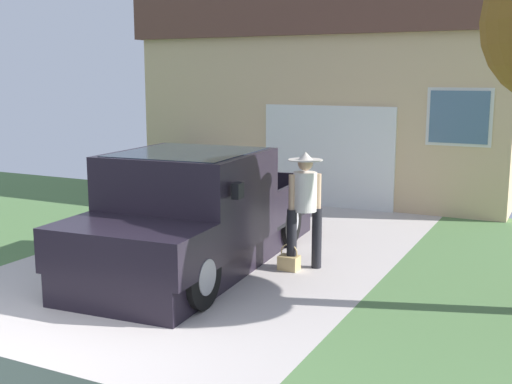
# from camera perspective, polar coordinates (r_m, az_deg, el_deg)

# --- Properties ---
(pickup_truck) EXTENTS (2.36, 5.13, 1.71)m
(pickup_truck) POSITION_cam_1_polar(r_m,az_deg,el_deg) (9.31, -5.75, -2.13)
(pickup_truck) COLOR black
(pickup_truck) RESTS_ON ground
(person_with_hat) EXTENTS (0.49, 0.49, 1.71)m
(person_with_hat) POSITION_cam_1_polar(r_m,az_deg,el_deg) (9.19, 4.36, -0.80)
(person_with_hat) COLOR black
(person_with_hat) RESTS_ON ground
(handbag) EXTENTS (0.28, 0.22, 0.39)m
(handbag) POSITION_cam_1_polar(r_m,az_deg,el_deg) (9.33, 2.95, -6.20)
(handbag) COLOR tan
(handbag) RESTS_ON ground
(house_with_garage) EXTENTS (8.65, 7.02, 4.58)m
(house_with_garage) POSITION_cam_1_polar(r_m,az_deg,el_deg) (17.00, 8.75, 8.68)
(house_with_garage) COLOR #D6B487
(house_with_garage) RESTS_ON ground
(wheeled_trash_bin) EXTENTS (0.60, 0.72, 1.07)m
(wheeled_trash_bin) POSITION_cam_1_polar(r_m,az_deg,el_deg) (14.70, -7.33, 1.67)
(wheeled_trash_bin) COLOR navy
(wheeled_trash_bin) RESTS_ON ground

